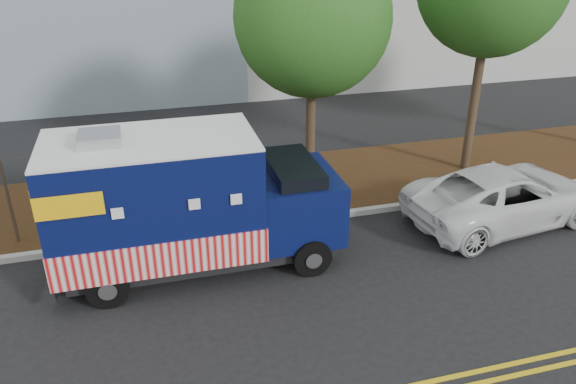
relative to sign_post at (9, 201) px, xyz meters
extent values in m
plane|color=black|center=(5.59, -2.04, -1.20)|extent=(120.00, 120.00, 0.00)
cube|color=#9E9E99|center=(5.59, -0.64, -1.12)|extent=(120.00, 0.18, 0.15)
cube|color=black|center=(5.59, 1.46, -1.12)|extent=(120.00, 4.00, 0.15)
cylinder|color=#38281C|center=(7.60, 1.35, 0.66)|extent=(0.26, 0.26, 3.71)
sphere|color=#265518|center=(7.60, 1.35, 3.52)|extent=(4.04, 4.04, 4.04)
cylinder|color=#38281C|center=(12.45, 1.06, 1.06)|extent=(0.26, 0.26, 4.51)
cube|color=#473828|center=(0.00, 0.00, 0.00)|extent=(0.06, 0.06, 2.40)
cube|color=black|center=(4.11, -1.87, -0.78)|extent=(5.64, 1.93, 0.28)
cube|color=#091142|center=(3.20, -1.87, 0.61)|extent=(4.23, 2.32, 2.41)
cube|color=red|center=(3.20, -1.87, -0.24)|extent=(4.27, 2.38, 0.75)
cube|color=white|center=(3.20, -1.87, 1.84)|extent=(4.23, 2.32, 0.06)
cube|color=#B7B7BA|center=(2.30, -1.87, 1.97)|extent=(0.81, 0.81, 0.22)
cube|color=#091142|center=(6.22, -1.88, 0.06)|extent=(1.82, 2.17, 1.41)
cube|color=black|center=(6.17, -1.88, 0.73)|extent=(1.01, 1.96, 0.65)
cube|color=black|center=(7.14, -1.88, -0.42)|extent=(0.09, 2.01, 0.30)
cube|color=black|center=(1.04, -1.87, -0.75)|extent=(0.19, 2.26, 0.28)
cube|color=#B7B7BA|center=(1.07, -1.87, 0.66)|extent=(0.05, 1.81, 1.91)
cube|color=#B7B7BA|center=(3.51, -0.68, 0.66)|extent=(1.81, 0.05, 1.11)
cube|color=yellow|center=(1.69, -3.06, 1.16)|extent=(1.21, 0.02, 0.45)
cube|color=yellow|center=(1.70, -0.67, 1.16)|extent=(1.21, 0.02, 0.45)
cylinder|color=black|center=(6.32, -2.91, -0.78)|extent=(0.85, 0.28, 0.84)
cylinder|color=black|center=(6.32, -0.85, -0.78)|extent=(0.85, 0.28, 0.84)
cylinder|color=black|center=(2.09, -2.89, -0.78)|extent=(0.85, 0.28, 0.84)
cylinder|color=black|center=(2.10, -0.84, -0.78)|extent=(0.85, 0.28, 0.84)
imported|color=white|center=(11.71, -1.91, -0.49)|extent=(5.41, 3.03, 1.43)
camera|label=1|loc=(3.11, -12.64, 5.77)|focal=35.00mm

